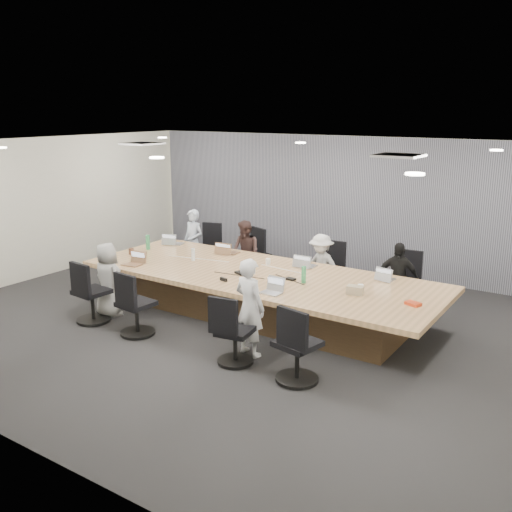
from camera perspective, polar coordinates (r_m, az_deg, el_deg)
The scene contains 38 objects.
floor at distance 9.16m, azimuth -1.39°, elevation -6.90°, with size 10.00×8.00×0.00m, color #242425.
ceiling at distance 8.54m, azimuth -1.50°, elevation 10.86°, with size 10.00×8.00×0.00m, color white.
wall_back at distance 12.18m, azimuth 9.40°, elevation 5.17°, with size 10.00×2.80×0.00m, color beige.
wall_front at distance 6.04m, azimuth -23.73°, elevation -5.60°, with size 10.00×2.80×0.00m, color beige.
wall_left at distance 12.25m, azimuth -21.08°, elevation 4.44°, with size 8.00×2.80×0.00m, color beige.
curtain at distance 12.11m, azimuth 9.24°, elevation 5.12°, with size 9.80×0.04×2.80m, color slate.
conference_table at distance 9.41m, azimuth 0.34°, elevation -3.69°, with size 6.00×2.20×0.74m.
chair_0 at distance 12.15m, azimuth -5.20°, elevation 0.43°, with size 0.53×0.53×0.78m, color black, non-canonical shape.
chair_1 at distance 11.40m, azimuth -0.04°, elevation -0.34°, with size 0.56×0.56×0.83m, color black, non-canonical shape.
chair_2 at distance 10.64m, azimuth 7.33°, elevation -1.84°, with size 0.50×0.50×0.73m, color black, non-canonical shape.
chair_3 at distance 10.12m, azimuth 14.52°, elevation -2.95°, with size 0.52×0.52×0.77m, color black, non-canonical shape.
chair_4 at distance 9.53m, azimuth -16.07°, elevation -3.92°, with size 0.57×0.57×0.85m, color black, non-canonical shape.
chair_5 at distance 8.83m, azimuth -11.87°, elevation -5.19°, with size 0.56×0.56×0.83m, color black, non-canonical shape.
chair_6 at distance 7.72m, azimuth -2.10°, elevation -8.05°, with size 0.52×0.52×0.77m, color black, non-canonical shape.
chair_7 at distance 7.24m, azimuth 4.16°, elevation -9.32°, with size 0.58×0.58×0.86m, color black, non-canonical shape.
person_0 at distance 11.82m, azimuth -6.28°, elevation 1.41°, with size 0.49×0.32×1.35m, color silver.
laptop_0 at distance 11.40m, azimuth -8.05°, elevation 1.24°, with size 0.31×0.22×0.02m, color #B2B2B7.
person_1 at distance 11.07m, azimuth -1.04°, elevation 0.33°, with size 0.61×0.48×1.25m, color #3B2725.
laptop_1 at distance 10.60m, azimuth -2.72°, elevation 0.35°, with size 0.35×0.24×0.02m, color #8C6647.
person_2 at distance 10.27m, azimuth 6.51°, elevation -1.09°, with size 0.77×0.44×1.19m, color silver.
laptop_2 at distance 9.76m, azimuth 5.06°, elevation -0.95°, with size 0.33×0.23×0.02m, color #B2B2B7.
person_3 at distance 9.74m, azimuth 13.93°, elevation -2.19°, with size 0.72×0.30×1.23m, color black.
laptop_3 at distance 9.20m, azimuth 12.82°, elevation -2.23°, with size 0.28×0.19×0.02m, color #B2B2B7.
person_4 at distance 9.68m, azimuth -14.59°, elevation -2.30°, with size 0.61×0.39×1.24m, color gray.
laptop_4 at distance 10.01m, azimuth -12.32°, elevation -0.84°, with size 0.31×0.22×0.02m, color #8C6647.
person_6 at distance 7.88m, azimuth -0.64°, elevation -5.14°, with size 0.51×0.33×1.39m, color silver.
laptop_6 at distance 8.30m, azimuth 1.49°, elevation -3.72°, with size 0.29×0.20×0.02m, color #B2B2B7.
bottle_green_left at distance 11.03m, azimuth -10.77°, elevation 1.36°, with size 0.08×0.08×0.28m, color #369859.
bottle_green_right at distance 8.80m, azimuth 4.79°, elevation -1.87°, with size 0.07×0.07×0.26m, color #369859.
bottle_clear at distance 10.10m, azimuth -6.30°, elevation 0.14°, with size 0.07×0.07×0.22m, color silver.
cup_white_far at distance 9.82m, azimuth 1.22°, elevation -0.56°, with size 0.08×0.08×0.10m, color white.
cup_white_near at distance 8.51m, azimuth 10.40°, elevation -3.18°, with size 0.09×0.09×0.11m, color white.
mug_brown at distance 10.74m, azimuth -12.37°, elevation 0.48°, with size 0.09×0.09×0.11m, color brown.
mic_left at distance 9.27m, azimuth -1.62°, elevation -1.69°, with size 0.16×0.11×0.03m, color black.
mic_right at distance 8.96m, azimuth 3.49°, elevation -2.31°, with size 0.15×0.10×0.03m, color black.
stapler at distance 8.90m, azimuth -3.26°, elevation -2.35°, with size 0.14×0.04×0.05m, color black.
canvas_bag at distance 8.38m, azimuth 9.88°, elevation -3.38°, with size 0.23×0.14×0.12m, color tan.
snack_packet at distance 8.11m, azimuth 15.44°, elevation -4.62°, with size 0.20×0.13×0.04m, color red.
Camera 1 is at (4.87, -6.99, 3.36)m, focal length 40.00 mm.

